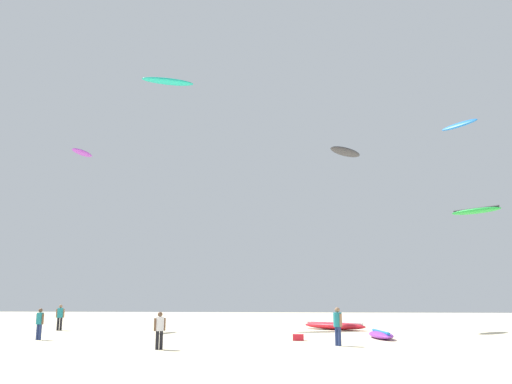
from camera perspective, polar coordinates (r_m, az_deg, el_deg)
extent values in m
plane|color=beige|center=(16.04, -6.64, -19.43)|extent=(120.00, 120.00, 0.00)
cylinder|color=black|center=(23.18, -10.51, -15.90)|extent=(0.15, 0.15, 0.78)
cylinder|color=black|center=(23.13, -10.94, -15.90)|extent=(0.15, 0.15, 0.78)
cylinder|color=silver|center=(23.11, -10.66, -14.23)|extent=(0.36, 0.36, 0.58)
cylinder|color=brown|center=(23.18, -10.16, -14.29)|extent=(0.10, 0.10, 0.53)
cylinder|color=brown|center=(23.05, -11.17, -14.27)|extent=(0.10, 0.10, 0.53)
sphere|color=brown|center=(23.10, -10.62, -13.23)|extent=(0.21, 0.21, 0.21)
cylinder|color=navy|center=(24.82, 8.97, -15.56)|extent=(0.16, 0.16, 0.85)
cylinder|color=navy|center=(24.67, 9.27, -15.58)|extent=(0.16, 0.16, 0.85)
cylinder|color=teal|center=(24.71, 9.06, -13.84)|extent=(0.39, 0.39, 0.64)
cylinder|color=#936B4C|center=(24.88, 8.72, -13.90)|extent=(0.11, 0.11, 0.59)
cylinder|color=#936B4C|center=(24.53, 9.42, -13.91)|extent=(0.11, 0.11, 0.59)
sphere|color=#936B4C|center=(24.69, 9.03, -12.82)|extent=(0.23, 0.23, 0.23)
cylinder|color=black|center=(37.75, -21.18, -13.54)|extent=(0.16, 0.16, 0.83)
cylinder|color=black|center=(37.71, -20.89, -13.57)|extent=(0.16, 0.16, 0.83)
cylinder|color=teal|center=(37.70, -20.95, -12.45)|extent=(0.38, 0.38, 0.63)
cylinder|color=#936B4C|center=(37.75, -21.29, -12.46)|extent=(0.11, 0.11, 0.58)
cylinder|color=#936B4C|center=(37.65, -20.61, -12.52)|extent=(0.11, 0.11, 0.58)
sphere|color=#936B4C|center=(37.69, -20.90, -11.80)|extent=(0.23, 0.23, 0.23)
cylinder|color=navy|center=(30.04, -23.13, -14.14)|extent=(0.15, 0.15, 0.80)
cylinder|color=navy|center=(29.90, -22.90, -14.17)|extent=(0.15, 0.15, 0.80)
cylinder|color=teal|center=(29.93, -22.91, -12.83)|extent=(0.36, 0.36, 0.60)
cylinder|color=brown|center=(30.10, -23.19, -12.84)|extent=(0.11, 0.11, 0.55)
cylinder|color=brown|center=(29.77, -22.64, -12.91)|extent=(0.11, 0.11, 0.55)
sphere|color=brown|center=(29.92, -22.85, -12.05)|extent=(0.22, 0.22, 0.22)
ellipsoid|color=red|center=(36.54, 8.72, -14.51)|extent=(4.65, 3.85, 0.55)
cylinder|color=white|center=(36.53, 8.71, -14.17)|extent=(3.68, 2.70, 0.21)
ellipsoid|color=purple|center=(29.43, 13.72, -15.19)|extent=(1.35, 3.63, 0.40)
cylinder|color=blue|center=(29.42, 13.70, -14.88)|extent=(0.48, 3.26, 0.16)
cube|color=red|center=(27.46, 4.72, -15.82)|extent=(0.56, 0.36, 0.32)
ellipsoid|color=#19B29E|center=(46.45, -9.79, 12.03)|extent=(4.63, 2.75, 0.52)
ellipsoid|color=#2D2D33|center=(39.86, 9.93, 4.42)|extent=(3.09, 3.29, 0.58)
ellipsoid|color=purple|center=(41.56, -18.78, 4.16)|extent=(1.18, 2.45, 0.38)
ellipsoid|color=green|center=(48.37, 23.27, -1.96)|extent=(4.01, 3.82, 0.49)
cylinder|color=#2D2D33|center=(48.40, 23.25, -1.73)|extent=(3.05, 2.83, 0.19)
ellipsoid|color=blue|center=(53.41, 21.68, 6.95)|extent=(3.28, 3.61, 0.95)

